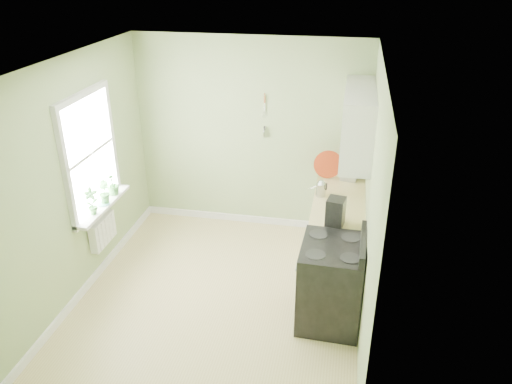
% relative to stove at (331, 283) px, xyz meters
% --- Properties ---
extents(floor, '(3.20, 3.60, 0.02)m').
position_rel_stove_xyz_m(floor, '(-1.28, 0.18, -0.48)').
color(floor, tan).
rests_on(floor, ground).
extents(ceiling, '(3.20, 3.60, 0.02)m').
position_rel_stove_xyz_m(ceiling, '(-1.28, 0.18, 2.24)').
color(ceiling, white).
rests_on(ceiling, wall_back).
extents(wall_back, '(3.20, 0.02, 2.70)m').
position_rel_stove_xyz_m(wall_back, '(-1.28, 1.99, 0.88)').
color(wall_back, '#9DB279').
rests_on(wall_back, floor).
extents(wall_left, '(0.02, 3.60, 2.70)m').
position_rel_stove_xyz_m(wall_left, '(-2.89, 0.18, 0.88)').
color(wall_left, '#9DB279').
rests_on(wall_left, floor).
extents(wall_right, '(0.02, 3.60, 2.70)m').
position_rel_stove_xyz_m(wall_right, '(0.33, 0.18, 0.88)').
color(wall_right, '#9DB279').
rests_on(wall_right, floor).
extents(base_cabinets, '(0.60, 1.60, 0.87)m').
position_rel_stove_xyz_m(base_cabinets, '(0.02, 1.18, -0.04)').
color(base_cabinets, white).
rests_on(base_cabinets, floor).
extents(countertop, '(0.64, 1.60, 0.04)m').
position_rel_stove_xyz_m(countertop, '(0.01, 1.18, 0.42)').
color(countertop, beige).
rests_on(countertop, base_cabinets).
extents(upper_cabinets, '(0.35, 1.40, 0.80)m').
position_rel_stove_xyz_m(upper_cabinets, '(0.15, 1.28, 1.38)').
color(upper_cabinets, white).
rests_on(upper_cabinets, wall_right).
extents(window, '(0.06, 1.14, 1.44)m').
position_rel_stove_xyz_m(window, '(-2.86, 0.48, 1.08)').
color(window, white).
rests_on(window, wall_left).
extents(window_sill, '(0.18, 1.14, 0.04)m').
position_rel_stove_xyz_m(window_sill, '(-2.79, 0.48, 0.41)').
color(window_sill, white).
rests_on(window_sill, wall_left).
extents(radiator, '(0.12, 0.50, 0.35)m').
position_rel_stove_xyz_m(radiator, '(-2.82, 0.43, 0.08)').
color(radiator, white).
rests_on(radiator, wall_left).
extents(wall_utensils, '(0.02, 0.14, 0.58)m').
position_rel_stove_xyz_m(wall_utensils, '(-1.08, 1.96, 1.09)').
color(wall_utensils, beige).
rests_on(wall_utensils, wall_back).
extents(stove, '(0.70, 0.78, 1.06)m').
position_rel_stove_xyz_m(stove, '(0.00, 0.00, 0.00)').
color(stove, black).
rests_on(stove, floor).
extents(stand_mixer, '(0.26, 0.37, 0.42)m').
position_rel_stove_xyz_m(stand_mixer, '(0.12, 1.84, 0.61)').
color(stand_mixer, '#B2B2B7').
rests_on(stand_mixer, countertop).
extents(kettle, '(0.21, 0.12, 0.21)m').
position_rel_stove_xyz_m(kettle, '(-0.23, 1.19, 0.54)').
color(kettle, silver).
rests_on(kettle, countertop).
extents(coffee_maker, '(0.22, 0.24, 0.33)m').
position_rel_stove_xyz_m(coffee_maker, '(-0.02, 0.48, 0.59)').
color(coffee_maker, black).
rests_on(coffee_maker, countertop).
extents(red_tray, '(0.39, 0.13, 0.38)m').
position_rel_stove_xyz_m(red_tray, '(-0.18, 1.76, 0.63)').
color(red_tray, '#A73315').
rests_on(red_tray, countertop).
extents(jar, '(0.07, 0.07, 0.08)m').
position_rel_stove_xyz_m(jar, '(-0.10, 0.49, 0.48)').
color(jar, beige).
rests_on(jar, countertop).
extents(plant_a, '(0.21, 0.20, 0.33)m').
position_rel_stove_xyz_m(plant_a, '(-2.78, 0.22, 0.59)').
color(plant_a, '#346930').
rests_on(plant_a, window_sill).
extents(plant_b, '(0.21, 0.20, 0.29)m').
position_rel_stove_xyz_m(plant_b, '(-2.78, 0.51, 0.57)').
color(plant_b, '#346930').
rests_on(plant_b, window_sill).
extents(plant_c, '(0.22, 0.22, 0.28)m').
position_rel_stove_xyz_m(plant_c, '(-2.78, 0.76, 0.57)').
color(plant_c, '#346930').
rests_on(plant_c, window_sill).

